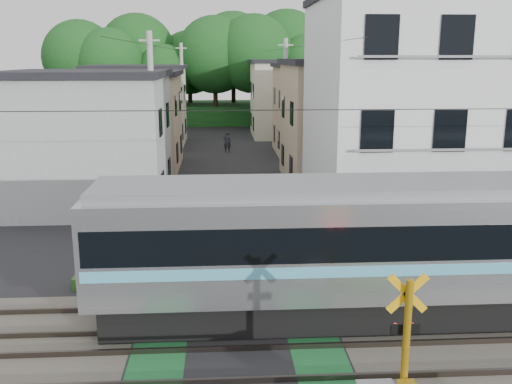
{
  "coord_description": "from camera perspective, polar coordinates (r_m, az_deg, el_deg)",
  "views": [
    {
      "loc": [
        -0.34,
        -12.94,
        6.87
      ],
      "look_at": [
        0.77,
        5.0,
        2.62
      ],
      "focal_mm": 40.0,
      "sensor_mm": 36.0,
      "label": 1
    }
  ],
  "objects": [
    {
      "name": "ground",
      "position": [
        14.65,
        -1.86,
        -14.66
      ],
      "size": [
        120.0,
        120.0,
        0.0
      ],
      "primitive_type": "plane",
      "color": "black"
    },
    {
      "name": "track_bed",
      "position": [
        14.64,
        -1.86,
        -14.53
      ],
      "size": [
        120.0,
        120.0,
        0.14
      ],
      "color": "#47423A",
      "rests_on": "ground"
    },
    {
      "name": "commuter_train",
      "position": [
        15.97,
        17.17,
        -5.12
      ],
      "size": [
        18.08,
        2.85,
        3.76
      ],
      "color": "black",
      "rests_on": "ground"
    },
    {
      "name": "crossing_signal_far",
      "position": [
        17.84,
        -10.64,
        -7.13
      ],
      "size": [
        4.74,
        0.65,
        3.09
      ],
      "color": "#FDB30D",
      "rests_on": "ground"
    },
    {
      "name": "apartment_block",
      "position": [
        24.21,
        18.04,
        7.41
      ],
      "size": [
        10.2,
        8.36,
        9.3
      ],
      "color": "silver",
      "rests_on": "ground"
    },
    {
      "name": "houses_row",
      "position": [
        39.03,
        -2.69,
        7.96
      ],
      "size": [
        22.07,
        31.35,
        6.8
      ],
      "color": "#A6A9AB",
      "rests_on": "ground"
    },
    {
      "name": "tree_hill",
      "position": [
        61.18,
        -3.7,
        12.47
      ],
      "size": [
        40.0,
        13.74,
        11.84
      ],
      "color": "#194D1B",
      "rests_on": "ground"
    },
    {
      "name": "catenary",
      "position": [
        14.79,
        21.95,
        -0.07
      ],
      "size": [
        60.0,
        5.04,
        7.0
      ],
      "color": "#2D2D33",
      "rests_on": "ground"
    },
    {
      "name": "utility_poles",
      "position": [
        36.06,
        -4.72,
        8.82
      ],
      "size": [
        7.9,
        42.0,
        8.0
      ],
      "color": "#A5A5A0",
      "rests_on": "ground"
    },
    {
      "name": "pedestrian",
      "position": [
        42.31,
        -2.9,
        5.02
      ],
      "size": [
        0.6,
        0.42,
        1.58
      ],
      "primitive_type": "imported",
      "rotation": [
        0.0,
        0.0,
        3.07
      ],
      "color": "#2A2B35",
      "rests_on": "ground"
    },
    {
      "name": "weed_patches",
      "position": [
        14.64,
        5.25,
        -13.93
      ],
      "size": [
        10.25,
        8.8,
        0.4
      ],
      "color": "#2D5E1E",
      "rests_on": "ground"
    }
  ]
}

